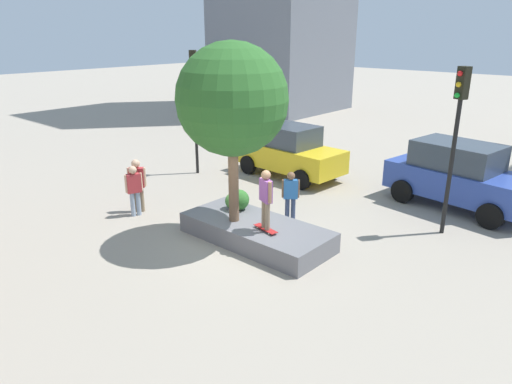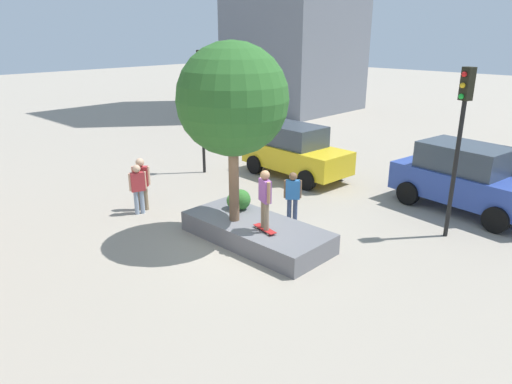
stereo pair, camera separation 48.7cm
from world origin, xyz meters
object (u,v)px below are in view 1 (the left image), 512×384
object	(u,v)px
plaza_tree	(232,100)
traffic_light_median	(195,92)
skateboard	(266,229)
skateboarder	(266,195)
bystander_watching	(134,187)
taxi_cab	(288,151)
planter_ledge	(256,232)
sedan_parked	(459,175)
traffic_light_corner	(457,124)
passerby_with_bag	(291,193)
pedestrian_crossing	(137,182)

from	to	relation	value
plaza_tree	traffic_light_median	world-z (taller)	plaza_tree
plaza_tree	skateboard	distance (m)	3.48
skateboarder	bystander_watching	size ratio (longest dim) A/B	0.98
taxi_cab	planter_ledge	bearing A→B (deg)	-60.27
sedan_parked	traffic_light_corner	xyz separation A→B (m)	(0.47, -2.43, 2.11)
plaza_tree	passerby_with_bag	xyz separation A→B (m)	(0.41, 2.05, -2.99)
plaza_tree	bystander_watching	distance (m)	4.71
skateboard	sedan_parked	world-z (taller)	sedan_parked
skateboard	skateboarder	bearing A→B (deg)	-1.01
traffic_light_corner	passerby_with_bag	size ratio (longest dim) A/B	2.96
sedan_parked	plaza_tree	bearing A→B (deg)	-119.41
passerby_with_bag	pedestrian_crossing	distance (m)	4.94
traffic_light_median	passerby_with_bag	size ratio (longest dim) A/B	3.07
skateboarder	traffic_light_median	bearing A→B (deg)	151.85
planter_ledge	skateboard	world-z (taller)	skateboard
plaza_tree	skateboard	bearing A→B (deg)	1.41
planter_ledge	plaza_tree	bearing A→B (deg)	-154.62
sedan_parked	traffic_light_corner	bearing A→B (deg)	-79.04
sedan_parked	skateboarder	bearing A→B (deg)	-111.63
taxi_cab	traffic_light_corner	xyz separation A→B (m)	(6.85, -1.51, 2.16)
pedestrian_crossing	sedan_parked	bearing A→B (deg)	43.72
skateboarder	taxi_cab	distance (m)	6.90
traffic_light_median	bystander_watching	distance (m)	5.46
skateboarder	traffic_light_median	xyz separation A→B (m)	(-6.77, 3.62, 1.75)
plaza_tree	sedan_parked	xyz separation A→B (m)	(3.80, 6.74, -2.81)
planter_ledge	plaza_tree	distance (m)	3.68
passerby_with_bag	pedestrian_crossing	world-z (taller)	pedestrian_crossing
plaza_tree	taxi_cab	xyz separation A→B (m)	(-2.58, 5.81, -2.86)
sedan_parked	traffic_light_corner	size ratio (longest dim) A/B	1.03
skateboard	sedan_parked	bearing A→B (deg)	68.37
sedan_parked	traffic_light_median	distance (m)	10.16
taxi_cab	pedestrian_crossing	bearing A→B (deg)	-100.87
traffic_light_corner	skateboarder	bearing A→B (deg)	-126.19
taxi_cab	sedan_parked	xyz separation A→B (m)	(6.38, 0.92, 0.05)
taxi_cab	skateboard	bearing A→B (deg)	-57.24
planter_ledge	traffic_light_median	size ratio (longest dim) A/B	0.88
skateboard	pedestrian_crossing	bearing A→B (deg)	-173.53
planter_ledge	traffic_light_corner	bearing A→B (deg)	47.55
taxi_cab	bystander_watching	bearing A→B (deg)	-98.48
planter_ledge	skateboarder	size ratio (longest dim) A/B	2.68
planter_ledge	taxi_cab	size ratio (longest dim) A/B	0.95
planter_ledge	plaza_tree	world-z (taller)	plaza_tree
taxi_cab	traffic_light_median	size ratio (longest dim) A/B	0.93
bystander_watching	taxi_cab	bearing A→B (deg)	81.52
bystander_watching	traffic_light_corner	bearing A→B (deg)	33.15
plaza_tree	traffic_light_corner	size ratio (longest dim) A/B	1.02
traffic_light_median	sedan_parked	bearing A→B (deg)	18.12
planter_ledge	pedestrian_crossing	distance (m)	4.51
sedan_parked	bystander_watching	distance (m)	10.55
traffic_light_median	plaza_tree	bearing A→B (deg)	-32.95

